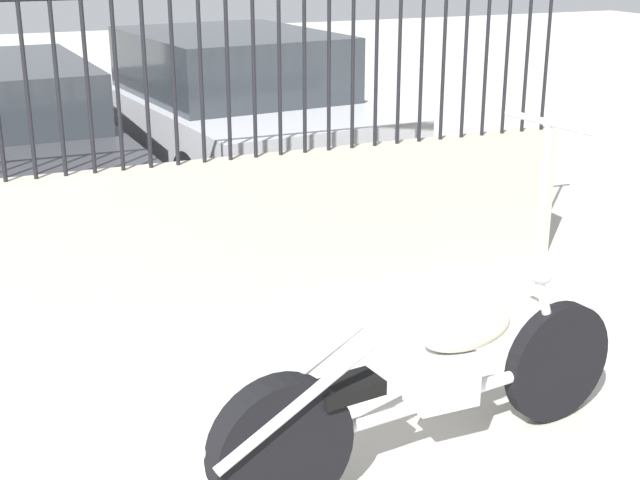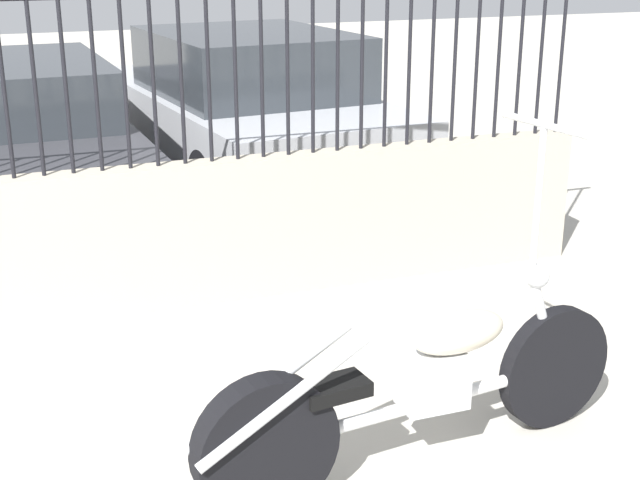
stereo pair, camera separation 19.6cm
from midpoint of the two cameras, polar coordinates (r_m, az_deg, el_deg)
The scene contains 2 objects.
motorcycle_white at distance 3.81m, azimuth 6.89°, elevation -9.61°, with size 2.07×0.55×1.47m.
car_silver at distance 8.23m, azimuth -4.21°, elevation 8.44°, with size 2.17×4.29×1.39m.
Camera 2 is at (1.14, -2.29, 2.19)m, focal length 50.00 mm.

